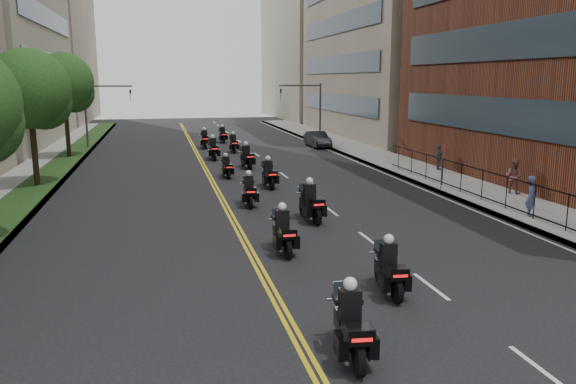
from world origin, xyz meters
The scene contains 25 objects.
sidewalk_right centered at (12.00, 25.00, 0.07)m, with size 4.00×90.00×0.15m, color gray.
sidewalk_left centered at (-12.00, 25.00, 0.07)m, with size 4.00×90.00×0.15m, color gray.
grass_strip centered at (-11.20, 25.00, 0.17)m, with size 2.00×90.00×0.04m, color #153513.
building_right_far centered at (21.50, 78.00, 13.00)m, with size 15.00×28.00×26.00m, color gray.
building_left_far centered at (-22.00, 78.00, 13.00)m, with size 16.00×28.00×26.00m, color #81705E.
iron_fence centered at (11.00, 12.00, 0.90)m, with size 0.05×28.00×1.50m.
street_trees centered at (-11.05, 18.61, 5.13)m, with size 4.40×38.40×7.98m.
traffic_signal_right centered at (9.54, 42.00, 3.70)m, with size 4.09×0.20×5.60m.
traffic_signal_left centered at (-9.54, 42.00, 3.70)m, with size 4.09×0.20×5.60m.
motorcycle_0 centered at (-0.54, 1.45, 0.71)m, with size 0.70×2.44×1.80m.
motorcycle_1 centered at (1.78, 4.79, 0.67)m, with size 0.63×2.31×1.71m.
motorcycle_2 centered at (-0.33, 9.22, 0.70)m, with size 0.55×2.40×1.77m.
motorcycle_3 centered at (1.79, 13.32, 0.74)m, with size 0.66×2.54×1.87m.
motorcycle_4 centered at (-0.31, 16.88, 0.67)m, with size 0.57×2.31×1.70m.
motorcycle_5 centered at (1.48, 21.18, 0.70)m, with size 0.57×2.41×1.78m.
motorcycle_6 centered at (-0.45, 24.94, 0.60)m, with size 0.54×2.07×1.52m.
motorcycle_7 centered at (1.35, 28.41, 0.71)m, with size 0.70×2.45×1.81m.
motorcycle_8 centered at (-0.49, 33.08, 0.74)m, with size 0.59×2.54×1.88m.
motorcycle_9 centered at (1.55, 36.91, 0.68)m, with size 0.54×2.34×1.73m.
motorcycle_10 centered at (-0.54, 40.37, 0.73)m, with size 0.57×2.49×1.84m.
motorcycle_11 centered at (1.50, 44.42, 0.69)m, with size 0.55×2.36×1.74m.
parked_sedan centered at (9.40, 39.00, 0.70)m, with size 1.47×4.22×1.39m, color black.
pedestrian_a centered at (11.20, 11.50, 1.03)m, with size 0.64×0.42×1.77m, color #434B7C.
pedestrian_b centered at (13.47, 16.05, 1.05)m, with size 0.87×0.68×1.79m, color brown.
pedestrian_c centered at (13.39, 23.98, 0.96)m, with size 0.95×0.40×1.63m, color #47474F.
Camera 1 is at (-4.41, -9.30, 6.00)m, focal length 35.00 mm.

